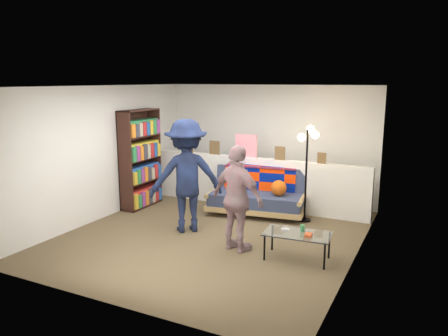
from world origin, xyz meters
The scene contains 10 objects.
ground centered at (0.00, 0.00, 0.00)m, with size 5.00×5.00×0.00m, color brown.
room_shell centered at (0.00, 0.47, 1.67)m, with size 4.60×5.05×2.45m.
half_wall_ledge centered at (0.00, 1.80, 0.50)m, with size 4.45×0.15×1.00m, color silver.
ledge_decor centered at (-0.23, 1.78, 1.18)m, with size 2.97×0.02×0.45m.
futon_sofa centered at (0.22, 1.41, 0.36)m, with size 1.91×1.11×0.78m.
bookshelf centered at (-2.08, 0.87, 0.90)m, with size 0.32×0.97×1.93m.
coffee_table centered at (1.52, -0.34, 0.36)m, with size 0.96×0.58×0.48m.
floor_lamp centered at (1.14, 1.43, 1.22)m, with size 0.39×0.30×1.72m.
person_left centered at (-0.51, 0.03, 0.94)m, with size 1.21×0.70×1.87m, color black.
person_right centered at (0.62, -0.40, 0.79)m, with size 0.93×0.39×1.58m, color #CB838E.
Camera 1 is at (3.17, -6.00, 2.50)m, focal length 35.00 mm.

